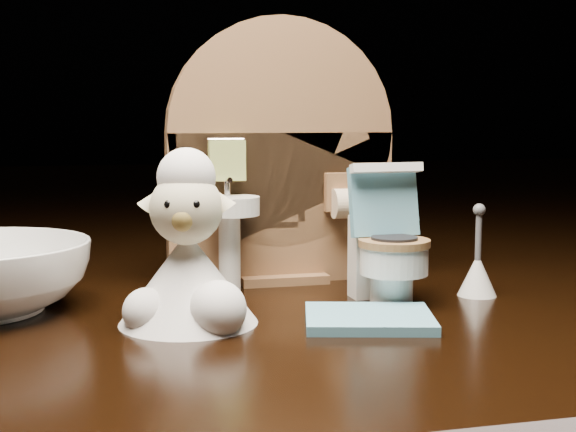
{
  "coord_description": "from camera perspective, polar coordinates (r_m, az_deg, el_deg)",
  "views": [
    {
      "loc": [
        -0.11,
        -0.38,
        0.09
      ],
      "look_at": [
        -0.01,
        0.0,
        0.05
      ],
      "focal_mm": 50.0,
      "sensor_mm": 36.0,
      "label": 1
    }
  ],
  "objects": [
    {
      "name": "backdrop_panel",
      "position": [
        0.46,
        -0.62,
        3.48
      ],
      "size": [
        0.13,
        0.05,
        0.15
      ],
      "color": "brown",
      "rests_on": "ground"
    },
    {
      "name": "toy_toilet",
      "position": [
        0.41,
        7.05,
        -2.51
      ],
      "size": [
        0.04,
        0.05,
        0.07
      ],
      "rotation": [
        0.0,
        0.0,
        0.03
      ],
      "color": "white",
      "rests_on": "ground"
    },
    {
      "name": "bath_mat",
      "position": [
        0.37,
        5.78,
        -7.27
      ],
      "size": [
        0.07,
        0.06,
        0.0
      ],
      "primitive_type": "cube",
      "rotation": [
        0.0,
        0.0,
        -0.26
      ],
      "color": "#5B9CB2",
      "rests_on": "ground"
    },
    {
      "name": "toilet_brush",
      "position": [
        0.44,
        13.32,
        -3.88
      ],
      "size": [
        0.02,
        0.02,
        0.05
      ],
      "color": "white",
      "rests_on": "ground"
    },
    {
      "name": "plush_lamb",
      "position": [
        0.37,
        -7.14,
        -3.32
      ],
      "size": [
        0.06,
        0.07,
        0.08
      ],
      "rotation": [
        0.0,
        0.0,
        -0.24
      ],
      "color": "white",
      "rests_on": "ground"
    }
  ]
}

